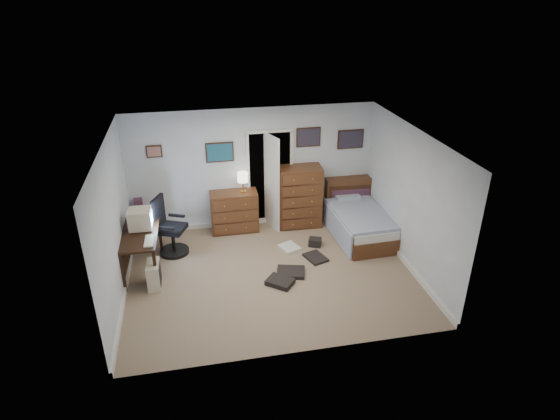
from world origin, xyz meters
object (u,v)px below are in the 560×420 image
object	(u,v)px
office_chair	(169,232)
low_dresser	(234,211)
tall_dresser	(299,197)
bed	(358,223)
computer_desk	(136,242)

from	to	relation	value
office_chair	low_dresser	distance (m)	1.47
tall_dresser	bed	xyz separation A→B (m)	(1.05, -0.70, -0.36)
bed	tall_dresser	bearing A→B (deg)	144.06
computer_desk	low_dresser	xyz separation A→B (m)	(1.85, 1.20, -0.16)
low_dresser	tall_dresser	size ratio (longest dim) A/B	0.73
computer_desk	bed	size ratio (longest dim) A/B	0.70
bed	office_chair	bearing A→B (deg)	176.85
computer_desk	low_dresser	bearing A→B (deg)	34.35
computer_desk	tall_dresser	world-z (taller)	tall_dresser
low_dresser	bed	bearing A→B (deg)	-15.64
tall_dresser	computer_desk	bearing A→B (deg)	-157.00
low_dresser	office_chair	bearing A→B (deg)	-151.59
computer_desk	low_dresser	size ratio (longest dim) A/B	1.40
computer_desk	office_chair	bearing A→B (deg)	44.83
computer_desk	office_chair	xyz separation A→B (m)	(0.55, 0.52, -0.15)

